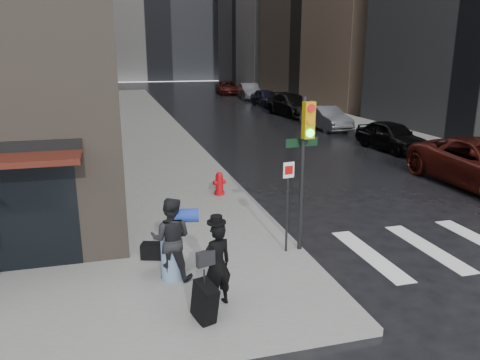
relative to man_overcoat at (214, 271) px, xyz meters
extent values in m
plane|color=black|center=(0.60, 0.59, -0.88)|extent=(140.00, 140.00, 0.00)
cube|color=slate|center=(0.60, 27.59, -0.81)|extent=(4.00, 50.00, 0.15)
cube|color=slate|center=(14.10, 27.59, -0.81)|extent=(3.00, 50.00, 0.15)
cube|color=silver|center=(4.10, 1.59, -0.88)|extent=(0.50, 3.00, 0.01)
cube|color=silver|center=(5.70, 1.59, -0.88)|extent=(0.50, 3.00, 0.01)
imported|color=black|center=(0.07, 0.10, 0.06)|extent=(0.67, 0.55, 1.59)
cylinder|color=black|center=(0.07, 0.10, 0.87)|extent=(0.34, 0.34, 0.04)
cylinder|color=black|center=(0.07, 0.10, 0.93)|extent=(0.21, 0.21, 0.13)
cube|color=black|center=(-0.16, -0.03, 0.27)|extent=(0.35, 0.21, 0.28)
cube|color=black|center=(-0.26, -0.40, -0.36)|extent=(0.45, 0.67, 0.80)
cylinder|color=black|center=(-0.26, -0.40, 0.06)|extent=(0.03, 0.03, 0.37)
imported|color=black|center=(-0.59, 1.36, 0.13)|extent=(1.01, 0.89, 1.73)
cube|color=black|center=(-0.92, 1.65, -0.21)|extent=(0.58, 0.43, 0.32)
cylinder|color=navy|center=(-0.28, 1.38, 0.59)|extent=(0.55, 0.35, 0.28)
cylinder|color=black|center=(2.50, 2.07, 1.05)|extent=(0.11, 0.11, 3.57)
cube|color=#CB9E0D|center=(2.52, 1.87, 2.34)|extent=(0.27, 0.19, 0.80)
cylinder|color=red|center=(2.53, 1.78, 2.61)|extent=(0.18, 0.07, 0.18)
cylinder|color=orange|center=(2.53, 1.78, 2.34)|extent=(0.18, 0.07, 0.18)
cylinder|color=#19E533|center=(2.53, 1.78, 2.07)|extent=(0.18, 0.07, 0.18)
cylinder|color=black|center=(2.14, 2.02, 0.34)|extent=(0.05, 0.05, 2.14)
cube|color=white|center=(2.14, 1.99, 1.23)|extent=(0.27, 0.05, 0.36)
cube|color=black|center=(2.50, 2.15, 1.81)|extent=(0.80, 0.13, 0.20)
cylinder|color=#AD0A0F|center=(1.64, 6.84, -0.68)|extent=(0.33, 0.33, 0.10)
cylinder|color=#AD0A0F|center=(1.64, 6.84, -0.42)|extent=(0.25, 0.25, 0.62)
sphere|color=#AD0A0F|center=(1.64, 6.84, -0.09)|extent=(0.23, 0.23, 0.23)
cylinder|color=#AD0A0F|center=(1.64, 6.84, -0.32)|extent=(0.44, 0.24, 0.15)
imported|color=black|center=(11.52, 12.38, -0.17)|extent=(2.05, 4.31, 1.42)
imported|color=#424348|center=(11.22, 19.07, -0.17)|extent=(1.79, 4.44, 1.43)
imported|color=black|center=(11.58, 25.76, -0.08)|extent=(2.83, 5.77, 1.61)
imported|color=black|center=(11.75, 32.45, -0.14)|extent=(1.98, 4.47, 1.50)
imported|color=#45464B|center=(12.15, 39.14, -0.08)|extent=(2.20, 5.05, 1.61)
imported|color=#41100D|center=(11.54, 45.83, -0.17)|extent=(2.89, 5.38, 1.43)
camera|label=1|loc=(-1.56, -7.45, 3.76)|focal=35.00mm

